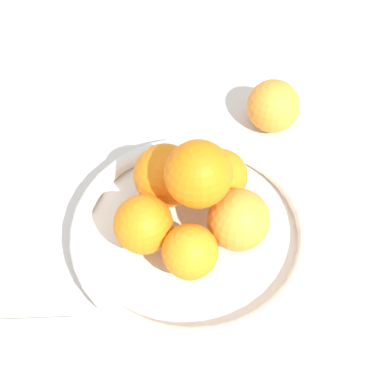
# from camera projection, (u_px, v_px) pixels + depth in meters

# --- Properties ---
(ground_plane) EXTENTS (4.00, 4.00, 0.00)m
(ground_plane) POSITION_uv_depth(u_px,v_px,m) (192.00, 243.00, 0.85)
(ground_plane) COLOR beige
(fruit_bowl) EXTENTS (0.32, 0.32, 0.04)m
(fruit_bowl) POSITION_uv_depth(u_px,v_px,m) (192.00, 234.00, 0.84)
(fruit_bowl) COLOR silver
(fruit_bowl) RESTS_ON ground_plane
(orange_pile) EXTENTS (0.19, 0.19, 0.14)m
(orange_pile) POSITION_uv_depth(u_px,v_px,m) (192.00, 199.00, 0.78)
(orange_pile) COLOR orange
(orange_pile) RESTS_ON fruit_bowl
(stray_orange) EXTENTS (0.08, 0.08, 0.08)m
(stray_orange) POSITION_uv_depth(u_px,v_px,m) (273.00, 106.00, 0.95)
(stray_orange) COLOR orange
(stray_orange) RESTS_ON ground_plane
(napkin_folded) EXTENTS (0.18, 0.18, 0.01)m
(napkin_folded) POSITION_uv_depth(u_px,v_px,m) (9.00, 374.00, 0.74)
(napkin_folded) COLOR beige
(napkin_folded) RESTS_ON ground_plane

